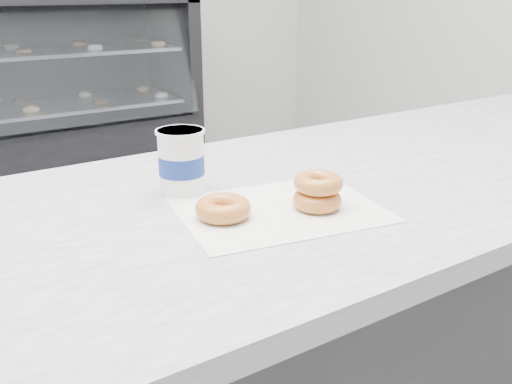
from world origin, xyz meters
TOP-DOWN VIEW (x-y plane):
  - wax_paper at (0.04, -0.68)m, footprint 0.38×0.32m
  - donut_single at (-0.06, -0.66)m, footprint 0.12×0.12m
  - donut_stack at (0.10, -0.71)m, footprint 0.09×0.09m
  - coffee_cup at (-0.05, -0.51)m, footprint 0.10×0.10m

SIDE VIEW (x-z plane):
  - wax_paper at x=0.04m, z-range 0.90..0.90m
  - donut_single at x=-0.06m, z-range 0.90..0.93m
  - donut_stack at x=0.10m, z-range 0.90..0.96m
  - coffee_cup at x=-0.05m, z-range 0.90..1.02m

